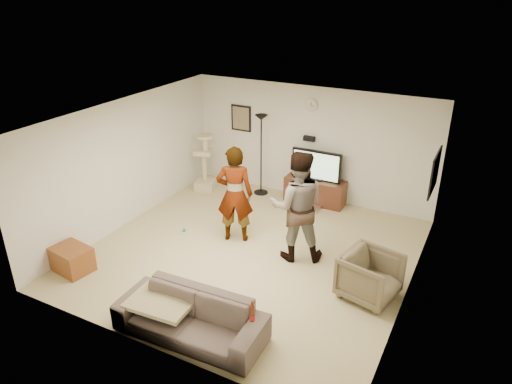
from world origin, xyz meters
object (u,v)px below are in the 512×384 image
at_px(person_right, 297,206).
at_px(sofa, 190,317).
at_px(cat_tree, 204,162).
at_px(side_table, 72,259).
at_px(floor_lamp, 261,155).
at_px(armchair, 370,276).
at_px(tv, 316,165).
at_px(person_left, 235,194).
at_px(beer_bottle, 252,313).
at_px(tv_stand, 315,191).

xyz_separation_m(person_right, sofa, (-0.47, -2.56, -0.69)).
xyz_separation_m(cat_tree, side_table, (-0.12, -3.90, -0.46)).
distance_m(floor_lamp, armchair, 4.26).
xyz_separation_m(tv, floor_lamp, (-1.28, -0.11, 0.04)).
bearing_deg(sofa, armchair, 43.55).
distance_m(person_right, sofa, 2.69).
bearing_deg(side_table, person_right, 34.18).
bearing_deg(person_left, sofa, 84.21).
bearing_deg(side_table, floor_lamp, 72.07).
distance_m(sofa, armchair, 2.79).
bearing_deg(beer_bottle, side_table, 173.68).
bearing_deg(beer_bottle, person_left, 123.82).
relative_size(tv, cat_tree, 0.81).
bearing_deg(beer_bottle, tv, 101.70).
bearing_deg(tv_stand, side_table, -121.19).
height_order(armchair, side_table, armchair).
bearing_deg(floor_lamp, cat_tree, -162.84).
relative_size(beer_bottle, armchair, 0.30).
bearing_deg(person_right, armchair, 134.49).
relative_size(armchair, side_table, 1.28).
bearing_deg(tv, sofa, -89.64).
bearing_deg(person_left, tv_stand, -131.42).
relative_size(floor_lamp, sofa, 0.88).
relative_size(person_right, armchair, 2.42).
height_order(floor_lamp, armchair, floor_lamp).
height_order(beer_bottle, side_table, beer_bottle).
height_order(cat_tree, beer_bottle, cat_tree).
height_order(cat_tree, side_table, cat_tree).
xyz_separation_m(tv_stand, person_right, (0.50, -2.25, 0.72)).
xyz_separation_m(floor_lamp, cat_tree, (-1.27, -0.39, -0.24)).
relative_size(floor_lamp, cat_tree, 1.36).
bearing_deg(side_table, cat_tree, 88.19).
bearing_deg(side_table, person_left, 49.08).
relative_size(tv_stand, tv, 1.20).
xyz_separation_m(person_left, beer_bottle, (1.75, -2.61, -0.19)).
bearing_deg(side_table, tv, 58.81).
bearing_deg(floor_lamp, tv, 4.83).
xyz_separation_m(tv, cat_tree, (-2.54, -0.50, -0.20)).
xyz_separation_m(tv_stand, armchair, (1.97, -2.80, 0.10)).
bearing_deg(floor_lamp, sofa, -74.47).
bearing_deg(armchair, beer_bottle, 166.76).
xyz_separation_m(tv, armchair, (1.97, -2.80, -0.50)).
xyz_separation_m(sofa, beer_bottle, (0.96, 0.00, 0.43)).
bearing_deg(beer_bottle, cat_tree, 129.38).
relative_size(tv_stand, sofa, 0.63).
bearing_deg(cat_tree, tv_stand, 11.10).
height_order(person_left, side_table, person_left).
distance_m(tv_stand, cat_tree, 2.62).
distance_m(floor_lamp, beer_bottle, 5.22).
height_order(tv_stand, person_left, person_left).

